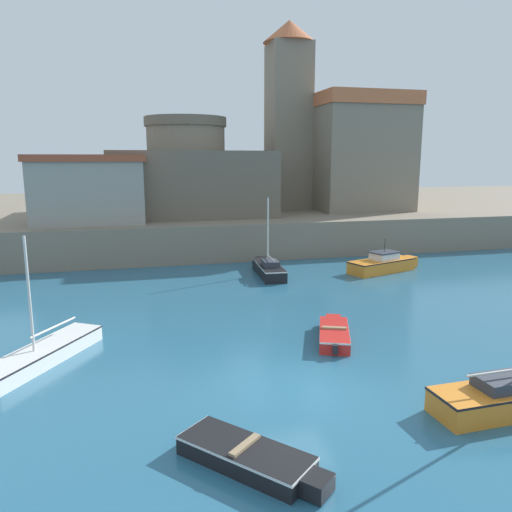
{
  "coord_description": "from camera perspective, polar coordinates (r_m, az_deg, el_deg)",
  "views": [
    {
      "loc": [
        -5.13,
        -14.88,
        7.59
      ],
      "look_at": [
        1.9,
        12.74,
        2.0
      ],
      "focal_mm": 35.0,
      "sensor_mm": 36.0,
      "label": 1
    }
  ],
  "objects": [
    {
      "name": "ground_plane",
      "position": [
        17.48,
        4.42,
        -14.69
      ],
      "size": [
        200.0,
        200.0,
        0.0
      ],
      "primitive_type": "plane",
      "color": "#28607F"
    },
    {
      "name": "sailboat_white_0",
      "position": [
        20.73,
        -23.44,
        -10.3
      ],
      "size": [
        4.2,
        5.82,
        4.91
      ],
      "color": "white",
      "rests_on": "ground"
    },
    {
      "name": "motorboat_orange_1",
      "position": [
        35.03,
        14.35,
        -0.87
      ],
      "size": [
        5.73,
        3.14,
        2.28
      ],
      "color": "orange",
      "rests_on": "ground"
    },
    {
      "name": "dinghy_red_3",
      "position": [
        21.67,
        8.91,
        -8.72
      ],
      "size": [
        2.37,
        3.94,
        0.61
      ],
      "color": "red",
      "rests_on": "ground"
    },
    {
      "name": "church",
      "position": [
        52.78,
        8.5,
        12.14
      ],
      "size": [
        12.95,
        18.04,
        17.2
      ],
      "color": "gray",
      "rests_on": "quay_seawall"
    },
    {
      "name": "quay_seawall",
      "position": [
        55.94,
        -8.97,
        4.61
      ],
      "size": [
        120.0,
        40.0,
        2.8
      ],
      "primitive_type": "cube",
      "color": "gray",
      "rests_on": "ground"
    },
    {
      "name": "harbor_shed_mid_row",
      "position": [
        40.08,
        -18.52,
        7.33
      ],
      "size": [
        8.33,
        6.51,
        5.06
      ],
      "color": "gray",
      "rests_on": "quay_seawall"
    },
    {
      "name": "fortress",
      "position": [
        45.56,
        -7.91,
        8.9
      ],
      "size": [
        13.48,
        13.48,
        8.32
      ],
      "color": "#685E4F",
      "rests_on": "quay_seawall"
    },
    {
      "name": "dinghy_black_2",
      "position": [
        13.43,
        -0.78,
        -21.91
      ],
      "size": [
        3.46,
        3.75,
        0.58
      ],
      "color": "black",
      "rests_on": "ground"
    },
    {
      "name": "sailboat_black_5",
      "position": [
        32.97,
        1.44,
        -1.4
      ],
      "size": [
        1.75,
        5.51,
        5.09
      ],
      "color": "black",
      "rests_on": "ground"
    }
  ]
}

